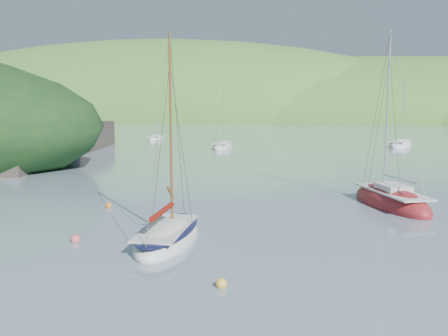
% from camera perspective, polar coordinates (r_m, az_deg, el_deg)
% --- Properties ---
extents(ground, '(700.00, 700.00, 0.00)m').
position_cam_1_polar(ground, '(20.58, -1.24, -10.73)').
color(ground, slate).
rests_on(ground, ground).
extents(shoreline_hills, '(690.00, 135.00, 56.00)m').
position_cam_1_polar(shoreline_hills, '(192.09, 7.18, 5.69)').
color(shoreline_hills, '#31732B').
rests_on(shoreline_hills, ground).
extents(daysailer_white, '(2.66, 6.76, 10.29)m').
position_cam_1_polar(daysailer_white, '(23.52, -6.46, -7.83)').
color(daysailer_white, silver).
rests_on(daysailer_white, ground).
extents(sloop_red, '(5.48, 8.39, 11.76)m').
position_cam_1_polar(sloop_red, '(32.85, 18.54, -3.74)').
color(sloop_red, maroon).
rests_on(sloop_red, ground).
extents(distant_sloop_a, '(2.47, 6.74, 9.58)m').
position_cam_1_polar(distant_sloop_a, '(68.91, -0.17, 2.41)').
color(distant_sloop_a, silver).
rests_on(distant_sloop_a, ground).
extents(distant_sloop_b, '(5.12, 7.97, 10.72)m').
position_cam_1_polar(distant_sloop_b, '(75.38, 19.50, 2.44)').
color(distant_sloop_b, silver).
rests_on(distant_sloop_b, ground).
extents(distant_sloop_c, '(2.23, 5.89, 8.32)m').
position_cam_1_polar(distant_sloop_c, '(84.81, -7.79, 3.32)').
color(distant_sloop_c, silver).
rests_on(distant_sloop_c, ground).
extents(mooring_buoys, '(23.07, 12.29, 0.46)m').
position_cam_1_polar(mooring_buoys, '(24.22, -1.34, -7.59)').
color(mooring_buoys, gold).
rests_on(mooring_buoys, ground).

